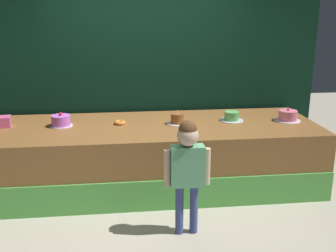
{
  "coord_description": "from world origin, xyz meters",
  "views": [
    {
      "loc": [
        -0.31,
        -3.95,
        2.13
      ],
      "look_at": [
        0.2,
        0.41,
        0.85
      ],
      "focal_mm": 42.36,
      "sensor_mm": 36.0,
      "label": 1
    }
  ],
  "objects_px": {
    "child_figure": "(187,162)",
    "cake_far_left": "(61,121)",
    "cake_far_right": "(288,116)",
    "donut": "(120,123)",
    "cake_center_right": "(232,117)",
    "cake_center_left": "(177,119)",
    "pink_box": "(2,122)"
  },
  "relations": [
    {
      "from": "child_figure",
      "to": "cake_far_right",
      "type": "relative_size",
      "value": 3.55
    },
    {
      "from": "cake_center_right",
      "to": "cake_far_right",
      "type": "height_order",
      "value": "cake_far_right"
    },
    {
      "from": "donut",
      "to": "cake_far_left",
      "type": "relative_size",
      "value": 0.52
    },
    {
      "from": "cake_far_right",
      "to": "child_figure",
      "type": "bearing_deg",
      "value": -141.95
    },
    {
      "from": "cake_center_right",
      "to": "cake_center_left",
      "type": "bearing_deg",
      "value": -174.5
    },
    {
      "from": "donut",
      "to": "cake_center_left",
      "type": "distance_m",
      "value": 0.71
    },
    {
      "from": "pink_box",
      "to": "cake_far_left",
      "type": "distance_m",
      "value": 0.7
    },
    {
      "from": "child_figure",
      "to": "donut",
      "type": "height_order",
      "value": "child_figure"
    },
    {
      "from": "cake_center_left",
      "to": "cake_far_right",
      "type": "bearing_deg",
      "value": -0.8
    },
    {
      "from": "child_figure",
      "to": "cake_far_left",
      "type": "distance_m",
      "value": 1.82
    },
    {
      "from": "cake_far_left",
      "to": "cake_center_left",
      "type": "relative_size",
      "value": 1.01
    },
    {
      "from": "cake_center_left",
      "to": "cake_center_right",
      "type": "relative_size",
      "value": 0.87
    },
    {
      "from": "child_figure",
      "to": "cake_center_right",
      "type": "distance_m",
      "value": 1.46
    },
    {
      "from": "donut",
      "to": "cake_far_left",
      "type": "bearing_deg",
      "value": -179.87
    },
    {
      "from": "cake_far_right",
      "to": "cake_center_left",
      "type": "bearing_deg",
      "value": 179.2
    },
    {
      "from": "child_figure",
      "to": "cake_center_left",
      "type": "relative_size",
      "value": 4.41
    },
    {
      "from": "cake_center_right",
      "to": "cake_far_right",
      "type": "relative_size",
      "value": 0.92
    },
    {
      "from": "cake_far_right",
      "to": "cake_far_left",
      "type": "bearing_deg",
      "value": 178.21
    },
    {
      "from": "donut",
      "to": "cake_center_right",
      "type": "xyz_separation_m",
      "value": [
        1.4,
        -0.0,
        0.03
      ]
    },
    {
      "from": "pink_box",
      "to": "cake_center_right",
      "type": "relative_size",
      "value": 0.67
    },
    {
      "from": "cake_far_right",
      "to": "donut",
      "type": "bearing_deg",
      "value": 177.57
    },
    {
      "from": "cake_center_right",
      "to": "cake_far_right",
      "type": "distance_m",
      "value": 0.71
    },
    {
      "from": "child_figure",
      "to": "cake_far_right",
      "type": "bearing_deg",
      "value": 38.05
    },
    {
      "from": "cake_far_left",
      "to": "cake_center_left",
      "type": "xyz_separation_m",
      "value": [
        1.4,
        -0.07,
        -0.01
      ]
    },
    {
      "from": "child_figure",
      "to": "cake_far_left",
      "type": "bearing_deg",
      "value": 137.16
    },
    {
      "from": "pink_box",
      "to": "donut",
      "type": "bearing_deg",
      "value": -2.03
    },
    {
      "from": "child_figure",
      "to": "cake_far_left",
      "type": "height_order",
      "value": "child_figure"
    },
    {
      "from": "cake_center_left",
      "to": "cake_center_right",
      "type": "bearing_deg",
      "value": 5.5
    },
    {
      "from": "child_figure",
      "to": "cake_far_left",
      "type": "relative_size",
      "value": 4.35
    },
    {
      "from": "child_figure",
      "to": "donut",
      "type": "bearing_deg",
      "value": 117.09
    },
    {
      "from": "cake_center_left",
      "to": "cake_far_right",
      "type": "distance_m",
      "value": 1.4
    },
    {
      "from": "donut",
      "to": "child_figure",
      "type": "bearing_deg",
      "value": -62.91
    }
  ]
}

